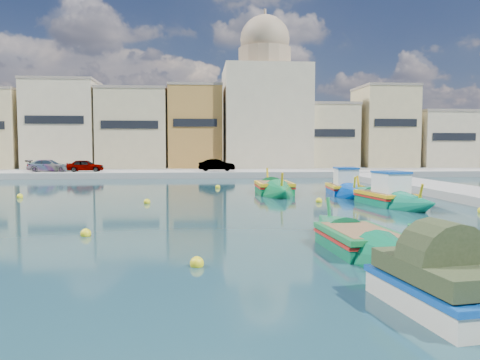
# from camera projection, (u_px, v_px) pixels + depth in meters

# --- Properties ---
(ground) EXTENTS (160.00, 160.00, 0.00)m
(ground) POSITION_uv_depth(u_px,v_px,m) (146.00, 230.00, 17.18)
(ground) COLOR #122E37
(ground) RESTS_ON ground
(north_quay) EXTENTS (80.00, 8.00, 0.60)m
(north_quay) POSITION_uv_depth(u_px,v_px,m) (180.00, 173.00, 48.96)
(north_quay) COLOR gray
(north_quay) RESTS_ON ground
(north_townhouses) EXTENTS (83.20, 7.87, 10.19)m
(north_townhouses) POSITION_uv_depth(u_px,v_px,m) (238.00, 131.00, 56.52)
(north_townhouses) COLOR tan
(north_townhouses) RESTS_ON ground
(church_block) EXTENTS (10.00, 10.00, 19.10)m
(church_block) POSITION_uv_depth(u_px,v_px,m) (265.00, 103.00, 57.20)
(church_block) COLOR #C3B492
(church_block) RESTS_ON ground
(parked_cars) EXTENTS (20.62, 1.74, 1.22)m
(parked_cars) POSITION_uv_depth(u_px,v_px,m) (109.00, 165.00, 46.80)
(parked_cars) COLOR #4C1919
(parked_cars) RESTS_ON north_quay
(luzzu_turquoise_cabin) EXTENTS (3.10, 8.80, 2.77)m
(luzzu_turquoise_cabin) POSITION_uv_depth(u_px,v_px,m) (386.00, 198.00, 24.81)
(luzzu_turquoise_cabin) COLOR #0B7351
(luzzu_turquoise_cabin) RESTS_ON ground
(luzzu_blue_cabin) EXTENTS (2.51, 7.76, 2.70)m
(luzzu_blue_cabin) POSITION_uv_depth(u_px,v_px,m) (344.00, 189.00, 29.99)
(luzzu_blue_cabin) COLOR #003AA0
(luzzu_blue_cabin) RESTS_ON ground
(luzzu_green) EXTENTS (2.26, 8.43, 2.66)m
(luzzu_green) POSITION_uv_depth(u_px,v_px,m) (274.00, 189.00, 30.62)
(luzzu_green) COLOR #0B783C
(luzzu_green) RESTS_ON ground
(luzzu_blue_south) EXTENTS (2.22, 7.89, 2.25)m
(luzzu_blue_south) POSITION_uv_depth(u_px,v_px,m) (360.00, 243.00, 13.73)
(luzzu_blue_south) COLOR #0A6E43
(luzzu_blue_south) RESTS_ON ground
(tender_near) EXTENTS (2.01, 3.18, 1.47)m
(tender_near) POSITION_uv_depth(u_px,v_px,m) (442.00, 287.00, 8.68)
(tender_near) COLOR beige
(tender_near) RESTS_ON ground
(mooring_buoys) EXTENTS (24.22, 23.04, 0.36)m
(mooring_buoys) POSITION_uv_depth(u_px,v_px,m) (209.00, 207.00, 23.35)
(mooring_buoys) COLOR yellow
(mooring_buoys) RESTS_ON ground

